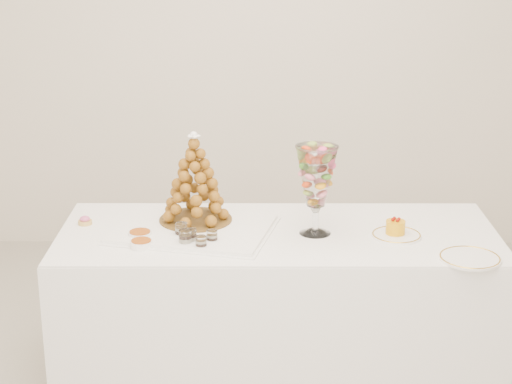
{
  "coord_description": "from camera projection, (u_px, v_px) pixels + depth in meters",
  "views": [
    {
      "loc": [
        0.05,
        -3.16,
        2.04
      ],
      "look_at": [
        0.03,
        0.22,
        0.93
      ],
      "focal_mm": 60.0,
      "sensor_mm": 36.0,
      "label": 1
    }
  ],
  "objects": [
    {
      "name": "lace_tray",
      "position": [
        193.0,
        229.0,
        3.7
      ],
      "size": [
        0.74,
        0.62,
        0.02
      ],
      "primitive_type": "cube",
      "rotation": [
        0.0,
        0.0,
        -0.23
      ],
      "color": "white",
      "rests_on": "buffet_table"
    },
    {
      "name": "verrine_b",
      "position": [
        191.0,
        237.0,
        3.54
      ],
      "size": [
        0.07,
        0.07,
        0.07
      ],
      "primitive_type": "cylinder",
      "rotation": [
        0.0,
        0.0,
        0.35
      ],
      "color": "white",
      "rests_on": "buffet_table"
    },
    {
      "name": "spare_plate",
      "position": [
        470.0,
        258.0,
        3.4
      ],
      "size": [
        0.25,
        0.25,
        0.01
      ],
      "primitive_type": "cylinder",
      "color": "white",
      "rests_on": "buffet_table"
    },
    {
      "name": "verrine_c",
      "position": [
        212.0,
        237.0,
        3.55
      ],
      "size": [
        0.05,
        0.05,
        0.06
      ],
      "primitive_type": "cylinder",
      "rotation": [
        0.0,
        0.0,
        0.13
      ],
      "color": "white",
      "rests_on": "buffet_table"
    },
    {
      "name": "buffet_table",
      "position": [
        277.0,
        308.0,
        3.81
      ],
      "size": [
        1.91,
        0.77,
        0.72
      ],
      "rotation": [
        0.0,
        0.0,
        0.0
      ],
      "color": "white",
      "rests_on": "ground"
    },
    {
      "name": "ramekin_back",
      "position": [
        140.0,
        235.0,
        3.61
      ],
      "size": [
        0.1,
        0.1,
        0.03
      ],
      "primitive_type": "cylinder",
      "color": "white",
      "rests_on": "buffet_table"
    },
    {
      "name": "cake_plate",
      "position": [
        396.0,
        235.0,
        3.64
      ],
      "size": [
        0.21,
        0.21,
        0.01
      ],
      "primitive_type": "cylinder",
      "color": "white",
      "rests_on": "buffet_table"
    },
    {
      "name": "croquembouche",
      "position": [
        195.0,
        178.0,
        3.71
      ],
      "size": [
        0.32,
        0.32,
        0.4
      ],
      "rotation": [
        0.0,
        0.0,
        0.08
      ],
      "color": "brown",
      "rests_on": "lace_tray"
    },
    {
      "name": "macaron_vase",
      "position": [
        316.0,
        177.0,
        3.6
      ],
      "size": [
        0.18,
        0.18,
        0.39
      ],
      "color": "white",
      "rests_on": "buffet_table"
    },
    {
      "name": "pink_tart",
      "position": [
        85.0,
        221.0,
        3.78
      ],
      "size": [
        0.06,
        0.06,
        0.04
      ],
      "color": "tan",
      "rests_on": "buffet_table"
    },
    {
      "name": "verrine_a",
      "position": [
        181.0,
        231.0,
        3.61
      ],
      "size": [
        0.06,
        0.06,
        0.07
      ],
      "primitive_type": "cylinder",
      "rotation": [
        0.0,
        0.0,
        0.07
      ],
      "color": "white",
      "rests_on": "buffet_table"
    },
    {
      "name": "mousse_cake",
      "position": [
        395.0,
        227.0,
        3.64
      ],
      "size": [
        0.08,
        0.08,
        0.07
      ],
      "color": "#E9A00A",
      "rests_on": "cake_plate"
    },
    {
      "name": "verrine_d",
      "position": [
        185.0,
        239.0,
        3.52
      ],
      "size": [
        0.06,
        0.06,
        0.07
      ],
      "primitive_type": "cylinder",
      "rotation": [
        0.0,
        0.0,
        -0.1
      ],
      "color": "white",
      "rests_on": "buffet_table"
    },
    {
      "name": "verrine_e",
      "position": [
        201.0,
        243.0,
        3.48
      ],
      "size": [
        0.05,
        0.05,
        0.06
      ],
      "primitive_type": "cylinder",
      "rotation": [
        0.0,
        0.0,
        0.11
      ],
      "color": "white",
      "rests_on": "buffet_table"
    },
    {
      "name": "ramekin_front",
      "position": [
        141.0,
        244.0,
        3.52
      ],
      "size": [
        0.09,
        0.09,
        0.03
      ],
      "primitive_type": "cylinder",
      "color": "white",
      "rests_on": "buffet_table"
    }
  ]
}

